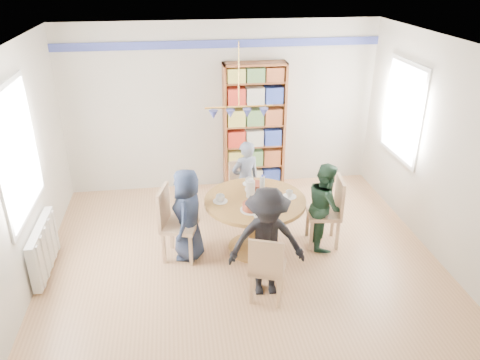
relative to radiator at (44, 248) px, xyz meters
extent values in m
plane|color=tan|center=(2.42, -0.30, -0.35)|extent=(5.00, 5.00, 0.00)
plane|color=white|center=(2.42, -0.30, 2.35)|extent=(5.00, 5.00, 0.00)
plane|color=beige|center=(2.42, 2.20, 1.00)|extent=(5.00, 0.00, 5.00)
plane|color=beige|center=(2.42, -2.80, 1.00)|extent=(5.00, 0.00, 5.00)
plane|color=beige|center=(-0.08, -0.30, 1.00)|extent=(0.00, 5.00, 5.00)
plane|color=beige|center=(4.92, -0.30, 1.00)|extent=(0.00, 5.00, 5.00)
cube|color=navy|center=(2.42, 2.18, 2.00)|extent=(5.00, 0.02, 0.12)
cube|color=white|center=(-0.07, 0.00, 1.25)|extent=(0.03, 1.32, 1.52)
cube|color=white|center=(-0.05, 0.00, 1.25)|extent=(0.01, 1.20, 1.40)
cube|color=white|center=(4.90, 1.00, 1.20)|extent=(0.03, 1.12, 1.42)
cube|color=white|center=(4.88, 1.00, 1.20)|extent=(0.01, 1.00, 1.30)
cylinder|color=gold|center=(2.42, 0.20, 1.98)|extent=(0.01, 0.01, 0.75)
cylinder|color=gold|center=(2.42, 0.20, 1.60)|extent=(0.80, 0.02, 0.02)
cone|color=#404BB3|center=(2.12, 0.20, 1.52)|extent=(0.11, 0.11, 0.10)
cone|color=#404BB3|center=(2.32, 0.20, 1.52)|extent=(0.11, 0.11, 0.10)
cone|color=#404BB3|center=(2.52, 0.20, 1.52)|extent=(0.11, 0.11, 0.10)
cone|color=#404BB3|center=(2.72, 0.20, 1.52)|extent=(0.11, 0.11, 0.10)
cube|color=silver|center=(0.00, 0.00, 0.00)|extent=(0.10, 1.00, 0.60)
cube|color=silver|center=(0.06, -0.40, 0.00)|extent=(0.02, 0.06, 0.56)
cube|color=silver|center=(0.06, -0.20, 0.00)|extent=(0.02, 0.06, 0.56)
cube|color=silver|center=(0.06, 0.00, 0.00)|extent=(0.02, 0.06, 0.56)
cube|color=silver|center=(0.06, 0.20, 0.00)|extent=(0.02, 0.06, 0.56)
cube|color=silver|center=(0.06, 0.40, 0.00)|extent=(0.02, 0.06, 0.56)
cylinder|color=olive|center=(2.62, 0.14, 0.37)|extent=(1.30, 1.30, 0.05)
cylinder|color=olive|center=(2.62, 0.14, 0.00)|extent=(0.16, 0.16, 0.70)
cylinder|color=olive|center=(2.62, 0.14, -0.33)|extent=(0.70, 0.70, 0.04)
cube|color=tan|center=(1.65, 0.10, 0.11)|extent=(0.53, 0.53, 0.05)
cube|color=tan|center=(1.46, 0.15, 0.37)|extent=(0.16, 0.42, 0.51)
cube|color=tan|center=(1.76, -0.12, -0.13)|extent=(0.05, 0.05, 0.44)
cube|color=tan|center=(1.86, 0.22, -0.13)|extent=(0.05, 0.05, 0.44)
cube|color=tan|center=(1.43, -0.02, -0.13)|extent=(0.05, 0.05, 0.44)
cube|color=tan|center=(1.53, 0.32, -0.13)|extent=(0.05, 0.05, 0.44)
cube|color=tan|center=(3.55, 0.16, 0.10)|extent=(0.48, 0.48, 0.05)
cube|color=tan|center=(3.74, 0.14, 0.36)|extent=(0.09, 0.43, 0.51)
cube|color=tan|center=(3.40, 0.35, -0.13)|extent=(0.05, 0.05, 0.43)
cube|color=tan|center=(3.35, 0.01, -0.13)|extent=(0.05, 0.05, 0.43)
cube|color=tan|center=(3.74, 0.31, -0.13)|extent=(0.05, 0.05, 0.43)
cube|color=tan|center=(3.69, -0.03, -0.13)|extent=(0.05, 0.05, 0.43)
cube|color=tan|center=(2.63, 1.06, 0.05)|extent=(0.47, 0.47, 0.04)
cube|color=tan|center=(2.58, 1.22, 0.27)|extent=(0.36, 0.15, 0.44)
cube|color=tan|center=(2.54, 0.87, -0.16)|extent=(0.04, 0.04, 0.38)
cube|color=tan|center=(2.82, 0.96, -0.16)|extent=(0.04, 0.04, 0.38)
cube|color=tan|center=(2.44, 1.15, -0.16)|extent=(0.04, 0.04, 0.38)
cube|color=tan|center=(2.73, 1.24, -0.16)|extent=(0.04, 0.04, 0.38)
cube|color=tan|center=(2.59, -0.85, 0.06)|extent=(0.49, 0.49, 0.05)
cube|color=tan|center=(2.53, -1.01, 0.28)|extent=(0.37, 0.16, 0.45)
cube|color=tan|center=(2.79, -0.76, -0.16)|extent=(0.05, 0.05, 0.39)
cube|color=tan|center=(2.50, -0.65, -0.16)|extent=(0.05, 0.05, 0.39)
cube|color=tan|center=(2.68, -1.05, -0.16)|extent=(0.05, 0.05, 0.39)
cube|color=tan|center=(2.40, -0.94, -0.16)|extent=(0.05, 0.05, 0.39)
imported|color=#182136|center=(1.75, 0.11, 0.26)|extent=(0.51, 0.66, 1.22)
imported|color=#1A3424|center=(3.55, 0.13, 0.24)|extent=(0.50, 0.61, 1.18)
imported|color=gray|center=(2.63, 1.02, 0.25)|extent=(0.50, 0.41, 1.20)
imported|color=black|center=(2.60, -0.75, 0.32)|extent=(0.89, 0.55, 1.33)
cube|color=brown|center=(2.45, 2.04, 0.69)|extent=(0.04, 0.30, 2.09)
cube|color=brown|center=(3.40, 2.04, 0.69)|extent=(0.04, 0.30, 2.09)
cube|color=brown|center=(2.93, 2.04, 1.72)|extent=(0.99, 0.30, 0.04)
cube|color=brown|center=(2.93, 2.04, -0.32)|extent=(0.99, 0.30, 0.06)
cube|color=brown|center=(2.93, 2.18, 0.69)|extent=(0.99, 0.02, 2.09)
cube|color=brown|center=(2.93, 2.04, 0.05)|extent=(0.93, 0.28, 0.02)
cube|color=brown|center=(2.93, 2.04, 0.40)|extent=(0.93, 0.28, 0.02)
cube|color=brown|center=(2.93, 2.04, 0.74)|extent=(0.93, 0.28, 0.02)
cube|color=brown|center=(2.93, 2.04, 1.09)|extent=(0.93, 0.28, 0.02)
cube|color=brown|center=(2.93, 2.04, 1.44)|extent=(0.93, 0.28, 0.02)
cube|color=#A22619|center=(2.63, 2.02, -0.16)|extent=(0.27, 0.22, 0.26)
cube|color=beige|center=(2.93, 2.02, -0.16)|extent=(0.27, 0.22, 0.26)
cube|color=navy|center=(3.22, 2.02, -0.16)|extent=(0.27, 0.22, 0.26)
cube|color=#CCC151|center=(2.63, 2.02, 0.19)|extent=(0.27, 0.22, 0.26)
cube|color=#4E7440|center=(2.93, 2.02, 0.19)|extent=(0.27, 0.22, 0.26)
cube|color=brown|center=(3.22, 2.02, 0.19)|extent=(0.27, 0.22, 0.26)
cube|color=#A22619|center=(2.63, 2.02, 0.54)|extent=(0.27, 0.22, 0.26)
cube|color=beige|center=(2.93, 2.02, 0.54)|extent=(0.27, 0.22, 0.26)
cube|color=navy|center=(3.22, 2.02, 0.54)|extent=(0.27, 0.22, 0.26)
cube|color=#CCC151|center=(2.63, 2.02, 0.89)|extent=(0.27, 0.22, 0.26)
cube|color=#4E7440|center=(2.93, 2.02, 0.89)|extent=(0.27, 0.22, 0.26)
cube|color=brown|center=(3.22, 2.02, 0.89)|extent=(0.27, 0.22, 0.26)
cube|color=#A22619|center=(2.63, 2.02, 1.23)|extent=(0.27, 0.22, 0.26)
cube|color=beige|center=(2.93, 2.02, 1.23)|extent=(0.27, 0.22, 0.26)
cube|color=navy|center=(3.22, 2.02, 1.23)|extent=(0.27, 0.22, 0.26)
cube|color=#CCC151|center=(2.63, 2.02, 1.56)|extent=(0.27, 0.22, 0.22)
cube|color=#4E7440|center=(2.93, 2.02, 1.56)|extent=(0.27, 0.22, 0.22)
cube|color=brown|center=(3.22, 2.02, 1.56)|extent=(0.27, 0.22, 0.22)
cylinder|color=white|center=(2.57, 0.21, 0.51)|extent=(0.11, 0.11, 0.22)
sphere|color=white|center=(2.57, 0.21, 0.62)|extent=(0.08, 0.08, 0.08)
cylinder|color=silver|center=(2.73, 0.25, 0.53)|extent=(0.06, 0.06, 0.26)
cylinder|color=#404BB3|center=(2.73, 0.25, 0.67)|extent=(0.03, 0.03, 0.03)
cylinder|color=white|center=(2.66, 0.40, 0.41)|extent=(0.28, 0.28, 0.01)
cylinder|color=brown|center=(2.66, 0.40, 0.45)|extent=(0.22, 0.22, 0.08)
cylinder|color=white|center=(2.52, -0.14, 0.41)|extent=(0.28, 0.28, 0.01)
cylinder|color=brown|center=(2.52, -0.14, 0.45)|extent=(0.22, 0.22, 0.08)
cylinder|color=white|center=(2.17, 0.14, 0.40)|extent=(0.19, 0.19, 0.01)
imported|color=white|center=(2.17, 0.14, 0.44)|extent=(0.11, 0.11, 0.09)
cylinder|color=white|center=(3.06, 0.14, 0.40)|extent=(0.19, 0.19, 0.01)
imported|color=white|center=(3.06, 0.14, 0.44)|extent=(0.09, 0.09, 0.09)
cylinder|color=white|center=(2.62, 0.58, 0.40)|extent=(0.19, 0.19, 0.01)
imported|color=white|center=(2.62, 0.58, 0.44)|extent=(0.11, 0.11, 0.09)
cylinder|color=white|center=(2.62, -0.31, 0.40)|extent=(0.19, 0.19, 0.01)
imported|color=white|center=(2.62, -0.31, 0.44)|extent=(0.09, 0.09, 0.09)
camera|label=1|loc=(1.68, -5.05, 3.17)|focal=35.00mm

